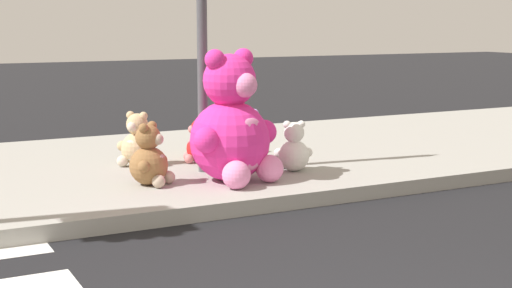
{
  "coord_description": "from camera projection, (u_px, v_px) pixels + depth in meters",
  "views": [
    {
      "loc": [
        -2.08,
        -2.87,
        1.75
      ],
      "look_at": [
        1.23,
        3.6,
        0.55
      ],
      "focal_mm": 52.03,
      "sensor_mm": 36.0,
      "label": 1
    }
  ],
  "objects": [
    {
      "name": "plush_yellow",
      "position": [
        225.0,
        136.0,
        8.99
      ],
      "size": [
        0.42,
        0.42,
        0.58
      ],
      "color": "yellow",
      "rests_on": "sidewalk"
    },
    {
      "name": "plush_lavender",
      "position": [
        247.0,
        142.0,
        8.37
      ],
      "size": [
        0.48,
        0.44,
        0.63
      ],
      "color": "#B28CD8",
      "rests_on": "sidewalk"
    },
    {
      "name": "plush_red",
      "position": [
        199.0,
        144.0,
        8.54
      ],
      "size": [
        0.37,
        0.38,
        0.52
      ],
      "color": "red",
      "rests_on": "sidewalk"
    },
    {
      "name": "sidewalk",
      "position": [
        93.0,
        173.0,
        8.29
      ],
      "size": [
        28.0,
        4.4,
        0.15
      ],
      "primitive_type": "cube",
      "color": "#9E9B93",
      "rests_on": "ground_plane"
    },
    {
      "name": "plush_pink_large",
      "position": [
        232.0,
        129.0,
        7.45
      ],
      "size": [
        1.0,
        0.95,
        1.34
      ],
      "color": "#F22D93",
      "rests_on": "sidewalk"
    },
    {
      "name": "plush_brown",
      "position": [
        150.0,
        160.0,
        7.32
      ],
      "size": [
        0.45,
        0.45,
        0.63
      ],
      "color": "olive",
      "rests_on": "sidewalk"
    },
    {
      "name": "plush_tan",
      "position": [
        137.0,
        144.0,
        8.32
      ],
      "size": [
        0.44,
        0.43,
        0.61
      ],
      "color": "tan",
      "rests_on": "sidewalk"
    },
    {
      "name": "plush_white",
      "position": [
        294.0,
        151.0,
        8.03
      ],
      "size": [
        0.41,
        0.39,
        0.55
      ],
      "color": "white",
      "rests_on": "sidewalk"
    },
    {
      "name": "sign_pole",
      "position": [
        202.0,
        12.0,
        7.75
      ],
      "size": [
        0.56,
        0.11,
        3.2
      ],
      "color": "#4C4C51",
      "rests_on": "sidewalk"
    }
  ]
}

